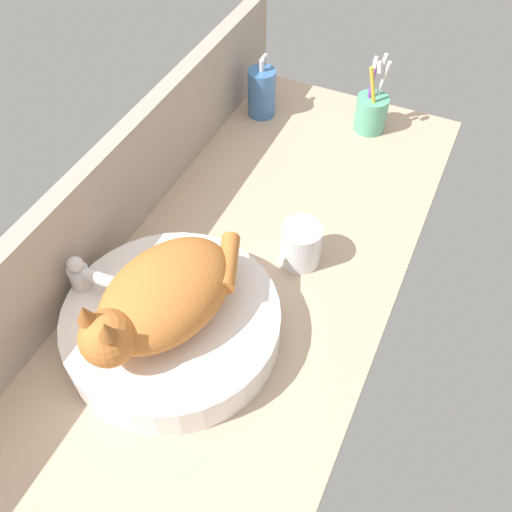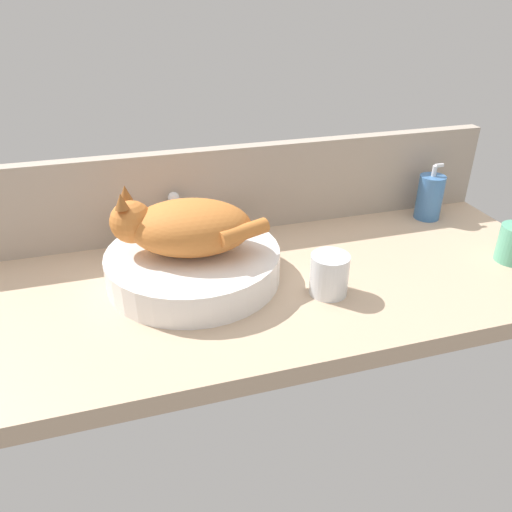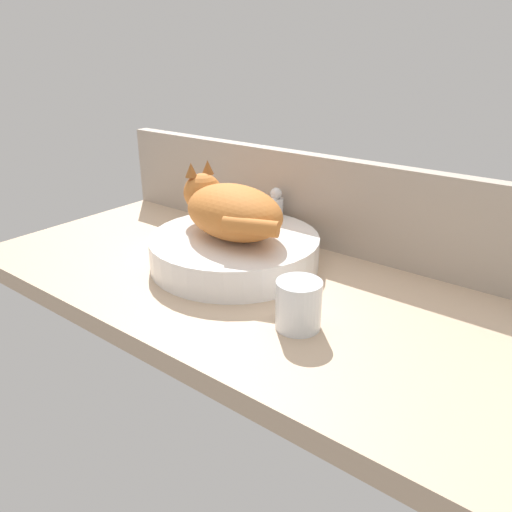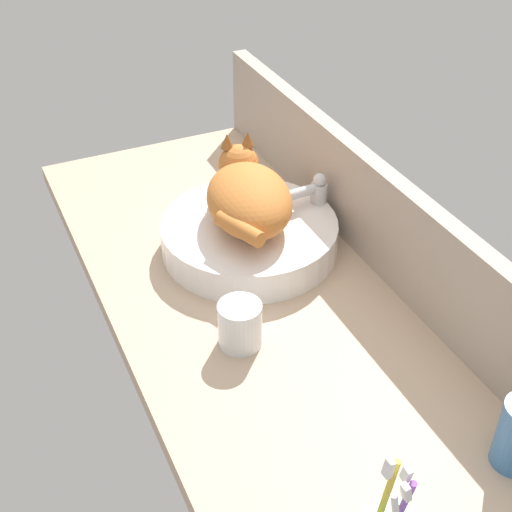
{
  "view_description": "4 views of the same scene",
  "coord_description": "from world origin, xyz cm",
  "views": [
    {
      "loc": [
        -58.09,
        -30.98,
        84.57
      ],
      "look_at": [
        -0.29,
        -4.31,
        10.7
      ],
      "focal_mm": 40.0,
      "sensor_mm": 36.0,
      "label": 1
    },
    {
      "loc": [
        -27.83,
        -87.27,
        56.71
      ],
      "look_at": [
        -3.37,
        -4.4,
        8.64
      ],
      "focal_mm": 35.0,
      "sensor_mm": 36.0,
      "label": 2
    },
    {
      "loc": [
        50.88,
        -71.66,
        45.31
      ],
      "look_at": [
        -3.52,
        -1.79,
        7.21
      ],
      "focal_mm": 35.0,
      "sensor_mm": 36.0,
      "label": 3
    },
    {
      "loc": [
        96.95,
        -45.19,
        88.24
      ],
      "look_at": [
        2.43,
        -1.54,
        11.47
      ],
      "focal_mm": 50.0,
      "sensor_mm": 36.0,
      "label": 4
    }
  ],
  "objects": [
    {
      "name": "backsplash_panel",
      "position": [
        0.0,
        26.39,
        10.82
      ],
      "size": [
        137.21,
        3.6,
        21.64
      ],
      "primitive_type": "cube",
      "color": "#AD9E8E",
      "rests_on": "ground_plane"
    },
    {
      "name": "soap_dispenser",
      "position": [
        51.49,
        18.1,
        6.01
      ],
      "size": [
        6.76,
        6.76,
        15.14
      ],
      "color": "#3F72B2",
      "rests_on": "ground_plane"
    },
    {
      "name": "faucet",
      "position": [
        -15.62,
        20.46,
        7.3
      ],
      "size": [
        3.6,
        11.85,
        13.6
      ],
      "color": "silver",
      "rests_on": "ground_plane"
    },
    {
      "name": "ground_plane",
      "position": [
        0.0,
        0.0,
        -2.0
      ],
      "size": [
        137.21,
        56.38,
        4.0
      ],
      "primitive_type": "cube",
      "color": "tan"
    },
    {
      "name": "sink_basin",
      "position": [
        -14.56,
        4.77,
        3.38
      ],
      "size": [
        36.81,
        36.81,
        6.75
      ],
      "primitive_type": "cylinder",
      "color": "white",
      "rests_on": "ground_plane"
    },
    {
      "name": "water_glass",
      "position": [
        10.9,
        -8.55,
        3.8
      ],
      "size": [
        7.89,
        7.89,
        8.66
      ],
      "color": "white",
      "rests_on": "ground_plane"
    },
    {
      "name": "cat",
      "position": [
        -15.9,
        5.02,
        12.51
      ],
      "size": [
        31.09,
        22.37,
        14.0
      ],
      "color": "#CC7533",
      "rests_on": "sink_basin"
    }
  ]
}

